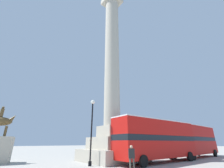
# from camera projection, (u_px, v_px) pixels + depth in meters

# --- Properties ---
(ground_plane) EXTENTS (200.00, 200.00, 0.00)m
(ground_plane) POSITION_uv_depth(u_px,v_px,m) (112.00, 161.00, 17.08)
(ground_plane) COLOR #9E9B93
(monument_column) EXTENTS (6.36, 6.36, 26.44)m
(monument_column) POSITION_uv_depth(u_px,v_px,m) (112.00, 90.00, 20.22)
(monument_column) COLOR #ADA593
(monument_column) RESTS_ON ground_plane
(bus_a) EXTENTS (11.33, 2.98, 4.42)m
(bus_a) POSITION_uv_depth(u_px,v_px,m) (158.00, 138.00, 16.84)
(bus_a) COLOR #B7140F
(bus_a) RESTS_ON ground_plane
(bus_b) EXTENTS (11.27, 3.20, 4.41)m
(bus_b) POSITION_uv_depth(u_px,v_px,m) (193.00, 139.00, 22.09)
(bus_b) COLOR #B7140F
(bus_b) RESTS_ON ground_plane
(street_lamp) EXTENTS (0.42, 0.42, 6.20)m
(street_lamp) POSITION_uv_depth(u_px,v_px,m) (92.00, 127.00, 14.86)
(street_lamp) COLOR black
(street_lamp) RESTS_ON ground_plane
(pedestrian_near_lamp) EXTENTS (0.49, 0.43, 1.80)m
(pedestrian_near_lamp) POSITION_uv_depth(u_px,v_px,m) (132.00, 156.00, 11.46)
(pedestrian_near_lamp) COLOR #4C473D
(pedestrian_near_lamp) RESTS_ON ground_plane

